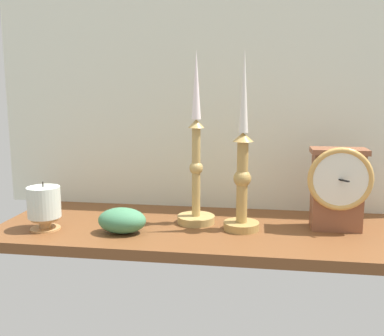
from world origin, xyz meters
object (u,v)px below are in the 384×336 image
at_px(mantel_clock, 338,187).
at_px(candlestick_tall_left, 242,173).
at_px(candlestick_tall_center, 196,170).
at_px(pillar_candle_front, 44,206).

relative_size(mantel_clock, candlestick_tall_left, 0.48).
distance_m(mantel_clock, candlestick_tall_left, 0.22).
relative_size(candlestick_tall_center, pillar_candle_front, 3.65).
distance_m(candlestick_tall_left, pillar_candle_front, 0.46).
height_order(mantel_clock, candlestick_tall_center, candlestick_tall_center).
distance_m(candlestick_tall_center, pillar_candle_front, 0.36).
bearing_deg(candlestick_tall_center, candlestick_tall_left, -18.36).
relative_size(mantel_clock, pillar_candle_front, 1.74).
xyz_separation_m(candlestick_tall_center, pillar_candle_front, (-0.34, -0.10, -0.07)).
xyz_separation_m(mantel_clock, candlestick_tall_center, (-0.33, 0.00, 0.03)).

